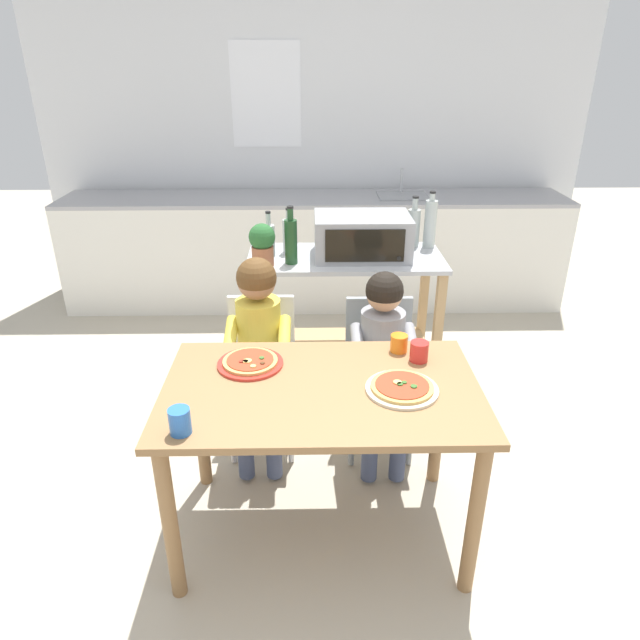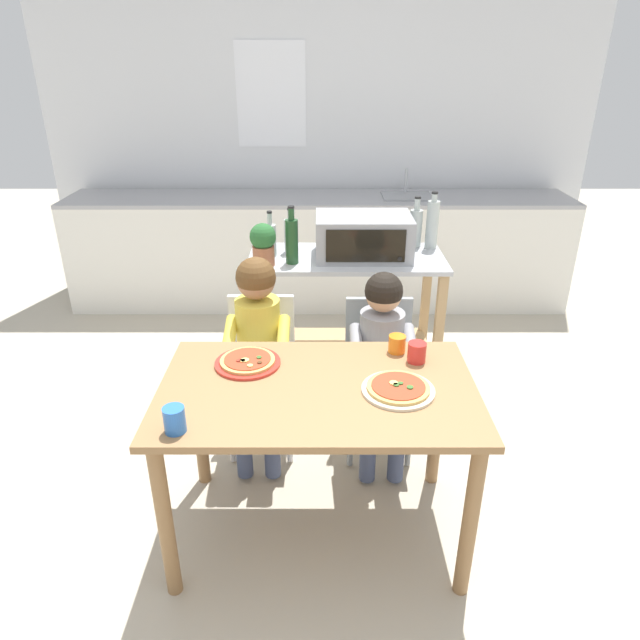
{
  "view_description": "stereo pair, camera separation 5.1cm",
  "coord_description": "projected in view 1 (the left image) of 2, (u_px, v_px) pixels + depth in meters",
  "views": [
    {
      "loc": [
        -0.04,
        -1.91,
        1.95
      ],
      "look_at": [
        0.0,
        0.3,
        0.9
      ],
      "focal_mm": 31.66,
      "sensor_mm": 36.0,
      "label": 1
    },
    {
      "loc": [
        0.01,
        -1.91,
        1.95
      ],
      "look_at": [
        0.0,
        0.3,
        0.9
      ],
      "focal_mm": 31.66,
      "sensor_mm": 36.0,
      "label": 2
    }
  ],
  "objects": [
    {
      "name": "drinking_cup_orange",
      "position": [
        399.0,
        343.0,
        2.49
      ],
      "size": [
        0.08,
        0.08,
        0.08
      ],
      "primitive_type": "cylinder",
      "color": "orange",
      "rests_on": "dining_table"
    },
    {
      "name": "dining_chair_left",
      "position": [
        262.0,
        363.0,
        2.96
      ],
      "size": [
        0.36,
        0.36,
        0.81
      ],
      "color": "silver",
      "rests_on": "ground"
    },
    {
      "name": "toaster_oven",
      "position": [
        362.0,
        236.0,
        3.19
      ],
      "size": [
        0.53,
        0.37,
        0.24
      ],
      "color": "#999BA0",
      "rests_on": "kitchen_island_cart"
    },
    {
      "name": "dining_chair_right",
      "position": [
        379.0,
        365.0,
        2.94
      ],
      "size": [
        0.36,
        0.36,
        0.81
      ],
      "color": "gray",
      "rests_on": "ground"
    },
    {
      "name": "bottle_tall_green_wine",
      "position": [
        291.0,
        240.0,
        3.07
      ],
      "size": [
        0.07,
        0.07,
        0.32
      ],
      "color": "#1E4723",
      "rests_on": "kitchen_island_cart"
    },
    {
      "name": "bottle_squat_spirits",
      "position": [
        414.0,
        226.0,
        3.36
      ],
      "size": [
        0.07,
        0.07,
        0.3
      ],
      "color": "#ADB7B2",
      "rests_on": "kitchen_island_cart"
    },
    {
      "name": "dining_table",
      "position": [
        321.0,
        410.0,
        2.28
      ],
      "size": [
        1.26,
        0.77,
        0.75
      ],
      "color": "olive",
      "rests_on": "ground"
    },
    {
      "name": "ground_plane",
      "position": [
        317.0,
        388.0,
        3.63
      ],
      "size": [
        11.89,
        11.89,
        0.0
      ],
      "primitive_type": "plane",
      "color": "#B7AD99"
    },
    {
      "name": "child_in_yellow_shirt",
      "position": [
        258.0,
        338.0,
        2.76
      ],
      "size": [
        0.32,
        0.42,
        1.06
      ],
      "color": "#424C6B",
      "rests_on": "ground"
    },
    {
      "name": "drinking_cup_red",
      "position": [
        419.0,
        351.0,
        2.41
      ],
      "size": [
        0.08,
        0.08,
        0.09
      ],
      "primitive_type": "cylinder",
      "color": "red",
      "rests_on": "dining_table"
    },
    {
      "name": "child_in_grey_shirt",
      "position": [
        383.0,
        348.0,
        2.76
      ],
      "size": [
        0.32,
        0.42,
        1.0
      ],
      "color": "#424C6B",
      "rests_on": "ground"
    },
    {
      "name": "potted_herb_plant",
      "position": [
        262.0,
        243.0,
        3.04
      ],
      "size": [
        0.14,
        0.14,
        0.23
      ],
      "color": "#9E5B3D",
      "rests_on": "kitchen_island_cart"
    },
    {
      "name": "pizza_plate_cream",
      "position": [
        402.0,
        388.0,
        2.2
      ],
      "size": [
        0.29,
        0.29,
        0.03
      ],
      "color": "beige",
      "rests_on": "dining_table"
    },
    {
      "name": "pizza_plate_red_rimmed",
      "position": [
        250.0,
        362.0,
        2.38
      ],
      "size": [
        0.28,
        0.28,
        0.03
      ],
      "color": "red",
      "rests_on": "dining_table"
    },
    {
      "name": "bottle_brown_beer",
      "position": [
        430.0,
        223.0,
        3.32
      ],
      "size": [
        0.07,
        0.07,
        0.34
      ],
      "color": "#ADB7B2",
      "rests_on": "kitchen_island_cart"
    },
    {
      "name": "bottle_clear_vinegar",
      "position": [
        288.0,
        235.0,
        3.26
      ],
      "size": [
        0.07,
        0.07,
        0.26
      ],
      "color": "#ADB7B2",
      "rests_on": "kitchen_island_cart"
    },
    {
      "name": "bottle_slim_sauce",
      "position": [
        269.0,
        239.0,
        3.2
      ],
      "size": [
        0.07,
        0.07,
        0.26
      ],
      "color": "#ADB7B2",
      "rests_on": "kitchen_island_cart"
    },
    {
      "name": "kitchen_counter",
      "position": [
        315.0,
        250.0,
        4.74
      ],
      "size": [
        4.07,
        0.6,
        1.11
      ],
      "color": "silver",
      "rests_on": "ground"
    },
    {
      "name": "back_wall_tiled",
      "position": [
        314.0,
        133.0,
        4.72
      ],
      "size": [
        4.52,
        0.13,
        2.7
      ],
      "color": "silver",
      "rests_on": "ground"
    },
    {
      "name": "kitchen_island_cart",
      "position": [
        344.0,
        304.0,
        3.36
      ],
      "size": [
        1.12,
        0.52,
        0.9
      ],
      "color": "#B7BABF",
      "rests_on": "ground"
    },
    {
      "name": "drinking_cup_blue",
      "position": [
        180.0,
        421.0,
        1.94
      ],
      "size": [
        0.08,
        0.08,
        0.1
      ],
      "primitive_type": "cylinder",
      "color": "blue",
      "rests_on": "dining_table"
    }
  ]
}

